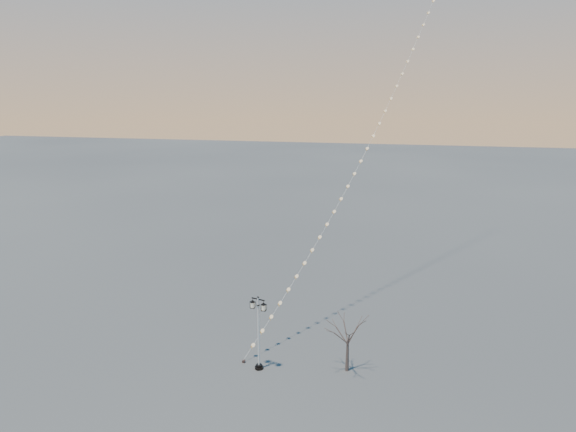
% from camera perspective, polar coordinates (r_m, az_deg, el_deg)
% --- Properties ---
extents(ground, '(300.00, 300.00, 0.00)m').
position_cam_1_polar(ground, '(33.20, -4.16, -16.67)').
color(ground, '#404141').
rests_on(ground, ground).
extents(street_lamp, '(1.17, 0.64, 4.74)m').
position_cam_1_polar(street_lamp, '(32.43, -3.22, -12.18)').
color(street_lamp, black).
rests_on(street_lamp, ground).
extents(bare_tree, '(2.23, 2.23, 3.70)m').
position_cam_1_polar(bare_tree, '(32.43, 6.53, -12.37)').
color(bare_tree, '#473831').
rests_on(bare_tree, ground).
extents(kite_train, '(14.99, 32.29, 36.27)m').
position_cam_1_polar(kite_train, '(44.44, 10.68, 14.93)').
color(kite_train, '#362520').
rests_on(kite_train, ground).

